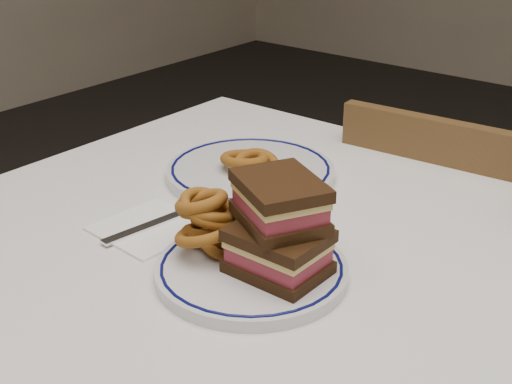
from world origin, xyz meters
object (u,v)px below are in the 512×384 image
Objects in this scene: main_plate at (252,270)px; reuben_sandwich at (279,227)px; far_plate at (250,171)px; chair_far at (447,286)px.

reuben_sandwich reaches higher than main_plate.
reuben_sandwich is 0.32m from far_plate.
chair_far reaches higher than main_plate.
far_plate is at bearing 135.38° from reuben_sandwich.
reuben_sandwich is (0.01, -0.58, 0.37)m from chair_far.
main_plate is at bearing -91.78° from chair_far.
main_plate is 0.88× the size of far_plate.
far_plate is at bearing -120.77° from chair_far.
chair_far is 3.44× the size of main_plate.
reuben_sandwich reaches higher than far_plate.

